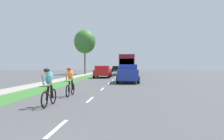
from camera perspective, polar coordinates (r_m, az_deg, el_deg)
The scene contains 11 objects.
ground_plane at distance 22.48m, azimuth -0.55°, elevation -3.16°, with size 120.00×120.00×0.00m, color #4C4C4F.
grass_verge at distance 23.24m, azimuth -11.10°, elevation -3.03°, with size 1.87×70.00×0.01m, color #38722D.
sidewalk_concrete at distance 23.77m, azimuth -15.19°, elevation -2.95°, with size 1.65×70.00×0.10m, color #9E998E.
lane_markings_center at distance 26.46m, azimuth 0.20°, elevation -2.50°, with size 0.12×52.71×0.01m.
cyclist_lead at distance 9.79m, azimuth -15.63°, elevation -4.08°, with size 0.42×1.72×1.58m.
cyclist_trailing at distance 12.71m, azimuth -10.48°, elevation -2.85°, with size 0.42×1.72×1.58m.
suv_blue at distance 22.42m, azimuth 4.05°, elevation -0.75°, with size 2.15×4.70×1.79m.
pickup_red at distance 31.28m, azimuth -2.36°, elevation -0.42°, with size 2.22×5.10×1.64m.
bus_maroon at distance 41.69m, azimuth 3.82°, elevation 1.56°, with size 2.78×11.60×3.48m.
sedan_black at distance 60.07m, azimuth 0.92°, elevation 0.29°, with size 1.98×4.30×1.52m.
street_tree_far at distance 43.38m, azimuth -6.85°, elevation 7.10°, with size 4.05×4.05×8.43m.
Camera 1 is at (1.95, -2.33, 1.70)m, focal length 36.33 mm.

